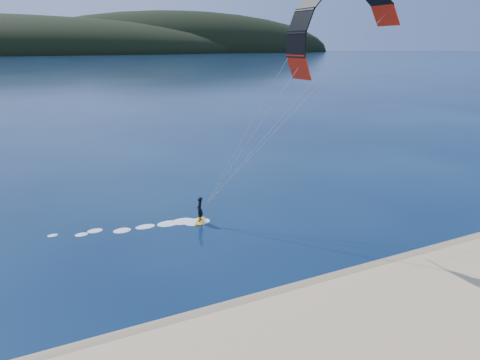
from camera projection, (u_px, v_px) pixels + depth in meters
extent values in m
cube|color=olive|center=(208.00, 323.00, 20.44)|extent=(220.00, 2.50, 0.10)
ellipsoid|color=black|center=(184.00, 52.00, 777.41)|extent=(600.00, 240.00, 140.00)
cube|color=#F1AA1C|center=(200.00, 221.00, 32.28)|extent=(1.22, 1.53, 0.09)
imported|color=black|center=(200.00, 209.00, 31.99)|extent=(0.74, 0.81, 1.86)
cylinder|color=gray|center=(273.00, 128.00, 30.72)|extent=(0.02, 0.02, 14.95)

